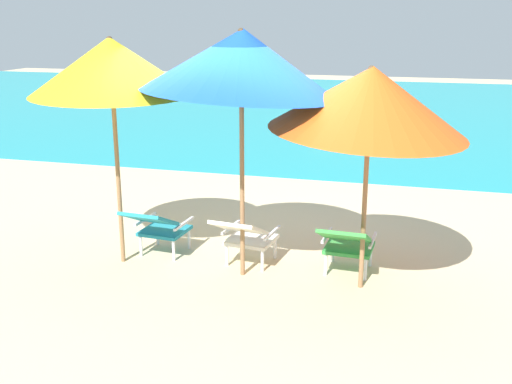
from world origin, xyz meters
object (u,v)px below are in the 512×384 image
object	(u,v)px
lounge_chair_center	(246,234)
beach_umbrella_left	(111,66)
lounge_chair_right	(347,243)
beach_umbrella_center	(241,62)
lounge_chair_left	(157,225)
beach_umbrella_right	(370,99)
swim_buoy	(342,132)

from	to	relation	value
lounge_chair_center	beach_umbrella_left	distance (m)	2.37
lounge_chair_right	lounge_chair_center	bearing A→B (deg)	-177.73
lounge_chair_center	beach_umbrella_center	size ratio (longest dim) A/B	0.33
lounge_chair_left	beach_umbrella_left	xyz separation A→B (m)	(-0.35, -0.22, 1.87)
lounge_chair_left	beach_umbrella_left	distance (m)	1.91
lounge_chair_right	beach_umbrella_right	bearing A→B (deg)	-50.73
lounge_chair_center	lounge_chair_right	size ratio (longest dim) A/B	1.03
lounge_chair_left	lounge_chair_center	xyz separation A→B (m)	(1.10, -0.03, 0.00)
lounge_chair_left	beach_umbrella_left	bearing A→B (deg)	-147.61
lounge_chair_left	lounge_chair_center	world-z (taller)	same
beach_umbrella_left	lounge_chair_center	bearing A→B (deg)	7.82
lounge_chair_center	beach_umbrella_center	bearing A→B (deg)	-83.49
beach_umbrella_center	beach_umbrella_right	distance (m)	1.35
lounge_chair_center	beach_umbrella_center	world-z (taller)	beach_umbrella_center
lounge_chair_left	beach_umbrella_center	xyz separation A→B (m)	(1.12, -0.23, 1.94)
lounge_chair_center	lounge_chair_right	distance (m)	1.15
swim_buoy	lounge_chair_center	xyz separation A→B (m)	(-0.00, -8.40, 0.31)
lounge_chair_right	beach_umbrella_left	xyz separation A→B (m)	(-2.60, -0.24, 1.87)
lounge_chair_right	beach_umbrella_center	distance (m)	2.26
lounge_chair_right	beach_umbrella_center	bearing A→B (deg)	-167.68
lounge_chair_left	lounge_chair_center	bearing A→B (deg)	-1.34
swim_buoy	lounge_chair_center	world-z (taller)	lounge_chair_center
lounge_chair_right	lounge_chair_left	bearing A→B (deg)	-179.49
lounge_chair_right	beach_umbrella_left	size ratio (longest dim) A/B	0.34
beach_umbrella_left	swim_buoy	bearing A→B (deg)	80.42
lounge_chair_left	beach_umbrella_center	world-z (taller)	beach_umbrella_center
beach_umbrella_left	beach_umbrella_center	distance (m)	1.48
beach_umbrella_center	beach_umbrella_right	world-z (taller)	beach_umbrella_center
lounge_chair_right	beach_umbrella_center	xyz separation A→B (m)	(-1.12, -0.24, 1.94)
lounge_chair_left	beach_umbrella_right	size ratio (longest dim) A/B	0.34
lounge_chair_left	beach_umbrella_center	size ratio (longest dim) A/B	0.33
lounge_chair_center	beach_umbrella_right	size ratio (longest dim) A/B	0.35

